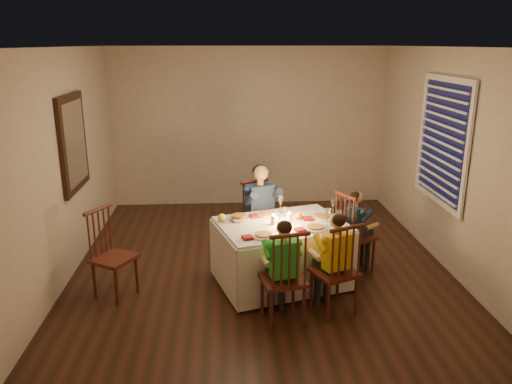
{
  "coord_description": "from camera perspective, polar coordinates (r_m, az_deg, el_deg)",
  "views": [
    {
      "loc": [
        -0.44,
        -5.68,
        2.64
      ],
      "look_at": [
        -0.05,
        0.15,
        0.89
      ],
      "focal_mm": 35.0,
      "sensor_mm": 36.0,
      "label": 1
    }
  ],
  "objects": [
    {
      "name": "child_yellow",
      "position": [
        5.32,
        8.71,
        -13.3
      ],
      "size": [
        0.45,
        0.43,
        1.07
      ],
      "primitive_type": null,
      "rotation": [
        0.0,
        0.0,
        3.54
      ],
      "color": "yellow",
      "rests_on": "ground"
    },
    {
      "name": "ceiling",
      "position": [
        5.7,
        0.58,
        16.26
      ],
      "size": [
        5.0,
        5.0,
        0.0
      ],
      "primitive_type": "plane",
      "color": "white",
      "rests_on": "wall_back"
    },
    {
      "name": "adult",
      "position": [
        6.47,
        0.54,
        -7.44
      ],
      "size": [
        0.56,
        0.54,
        1.22
      ],
      "primitive_type": null,
      "rotation": [
        0.0,
        0.0,
        0.41
      ],
      "color": "navy",
      "rests_on": "ground"
    },
    {
      "name": "serving_bowl",
      "position": [
        5.6,
        -1.96,
        -3.04
      ],
      "size": [
        0.25,
        0.25,
        0.05
      ],
      "primitive_type": "imported",
      "rotation": [
        0.0,
        0.0,
        0.17
      ],
      "color": "silver",
      "rests_on": "dining_table"
    },
    {
      "name": "child_teal",
      "position": [
        6.24,
        11.02,
        -8.7
      ],
      "size": [
        0.39,
        0.4,
        0.99
      ],
      "primitive_type": null,
      "rotation": [
        0.0,
        0.0,
        2.01
      ],
      "color": "#1C3246",
      "rests_on": "ground"
    },
    {
      "name": "setting_yellow",
      "position": [
        5.39,
        6.8,
        -4.14
      ],
      "size": [
        0.32,
        0.32,
        0.02
      ],
      "primitive_type": "cylinder",
      "rotation": [
        0.0,
        0.0,
        0.29
      ],
      "color": "silver",
      "rests_on": "dining_table"
    },
    {
      "name": "chair_near_right",
      "position": [
        5.32,
        8.71,
        -13.3
      ],
      "size": [
        0.52,
        0.51,
        0.99
      ],
      "primitive_type": null,
      "rotation": [
        0.0,
        0.0,
        3.54
      ],
      "color": "#3A1810",
      "rests_on": "ground"
    },
    {
      "name": "child_green",
      "position": [
        5.12,
        3.02,
        -14.4
      ],
      "size": [
        0.41,
        0.38,
        1.06
      ],
      "primitive_type": null,
      "rotation": [
        0.0,
        0.0,
        3.34
      ],
      "color": "green",
      "rests_on": "ground"
    },
    {
      "name": "wall_left",
      "position": [
        6.11,
        -21.01,
        2.88
      ],
      "size": [
        0.02,
        5.0,
        2.6
      ],
      "primitive_type": "cube",
      "color": "#BFB6A3",
      "rests_on": "ground"
    },
    {
      "name": "dining_table",
      "position": [
        5.61,
        2.98,
        -5.58
      ],
      "size": [
        1.63,
        1.37,
        0.7
      ],
      "rotation": [
        0.0,
        0.0,
        0.29
      ],
      "color": "white",
      "rests_on": "ground"
    },
    {
      "name": "chair_extra",
      "position": [
        5.77,
        -15.58,
        -11.25
      ],
      "size": [
        0.53,
        0.54,
        0.98
      ],
      "primitive_type": null,
      "rotation": [
        0.0,
        0.0,
        1.03
      ],
      "color": "#3A1810",
      "rests_on": "ground"
    },
    {
      "name": "candle_left",
      "position": [
        5.48,
        2.0,
        -3.23
      ],
      "size": [
        0.06,
        0.06,
        0.1
      ],
      "primitive_type": "cylinder",
      "color": "white",
      "rests_on": "dining_table"
    },
    {
      "name": "window_blinds",
      "position": [
        6.46,
        20.48,
        5.45
      ],
      "size": [
        0.07,
        1.34,
        1.54
      ],
      "color": "black",
      "rests_on": "wall_right"
    },
    {
      "name": "setting_teal",
      "position": [
        5.74,
        7.52,
        -2.86
      ],
      "size": [
        0.32,
        0.32,
        0.02
      ],
      "primitive_type": "cylinder",
      "rotation": [
        0.0,
        0.0,
        0.29
      ],
      "color": "silver",
      "rests_on": "dining_table"
    },
    {
      "name": "chair_adult",
      "position": [
        6.47,
        0.54,
        -7.44
      ],
      "size": [
        0.53,
        0.52,
        0.99
      ],
      "primitive_type": null,
      "rotation": [
        0.0,
        0.0,
        0.41
      ],
      "color": "#3A1810",
      "rests_on": "ground"
    },
    {
      "name": "chair_near_left",
      "position": [
        5.12,
        3.02,
        -14.4
      ],
      "size": [
        0.48,
        0.46,
        0.99
      ],
      "primitive_type": null,
      "rotation": [
        0.0,
        0.0,
        3.34
      ],
      "color": "#3A1810",
      "rests_on": "ground"
    },
    {
      "name": "candle_right",
      "position": [
        5.55,
        3.83,
        -2.99
      ],
      "size": [
        0.06,
        0.06,
        0.1
      ],
      "primitive_type": "cylinder",
      "color": "white",
      "rests_on": "dining_table"
    },
    {
      "name": "setting_adult",
      "position": [
        5.78,
        1.44,
        -2.59
      ],
      "size": [
        0.32,
        0.32,
        0.02
      ],
      "primitive_type": "cylinder",
      "rotation": [
        0.0,
        0.0,
        0.29
      ],
      "color": "silver",
      "rests_on": "dining_table"
    },
    {
      "name": "setting_green",
      "position": [
        5.15,
        0.9,
        -5.02
      ],
      "size": [
        0.32,
        0.32,
        0.02
      ],
      "primitive_type": "cylinder",
      "rotation": [
        0.0,
        0.0,
        0.29
      ],
      "color": "silver",
      "rests_on": "dining_table"
    },
    {
      "name": "wall_mirror",
      "position": [
        6.35,
        -20.15,
        5.29
      ],
      "size": [
        0.06,
        0.95,
        1.15
      ],
      "color": "black",
      "rests_on": "wall_left"
    },
    {
      "name": "wall_right",
      "position": [
        6.43,
        21.01,
        3.51
      ],
      "size": [
        0.02,
        5.0,
        2.6
      ],
      "primitive_type": "cube",
      "color": "#BFB6A3",
      "rests_on": "ground"
    },
    {
      "name": "orange_fruit",
      "position": [
        5.65,
        4.88,
        -2.76
      ],
      "size": [
        0.08,
        0.08,
        0.08
      ],
      "primitive_type": "sphere",
      "color": "orange",
      "rests_on": "dining_table"
    },
    {
      "name": "chair_end",
      "position": [
        6.24,
        11.02,
        -8.7
      ],
      "size": [
        0.52,
        0.53,
        0.99
      ],
      "primitive_type": null,
      "rotation": [
        0.0,
        0.0,
        2.01
      ],
      "color": "#3A1810",
      "rests_on": "ground"
    },
    {
      "name": "squash",
      "position": [
        5.58,
        -3.93,
        -2.93
      ],
      "size": [
        0.09,
        0.09,
        0.09
      ],
      "primitive_type": "sphere",
      "color": "#FFFE43",
      "rests_on": "dining_table"
    },
    {
      "name": "ground",
      "position": [
        6.28,
        0.51,
        -8.19
      ],
      "size": [
        5.0,
        5.0,
        0.0
      ],
      "primitive_type": "plane",
      "color": "black",
      "rests_on": "ground"
    },
    {
      "name": "wall_back",
      "position": [
        8.3,
        -0.78,
        7.38
      ],
      "size": [
        4.5,
        0.02,
        2.6
      ],
      "primitive_type": "cube",
      "color": "#BFB6A3",
      "rests_on": "ground"
    }
  ]
}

